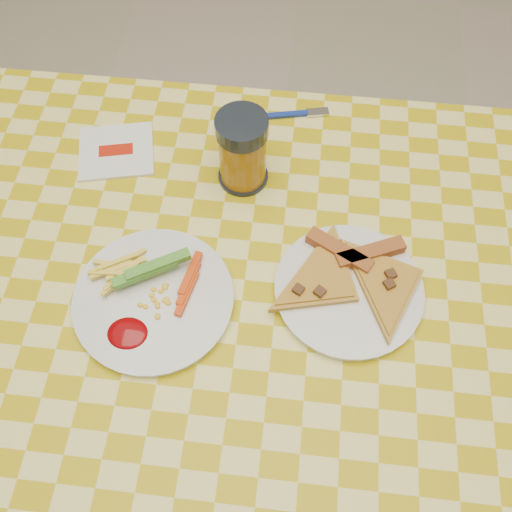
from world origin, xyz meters
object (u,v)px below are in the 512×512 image
object	(u,v)px
table	(243,320)
plate_left	(154,300)
plate_right	(348,291)
drink_glass	(242,151)

from	to	relation	value
table	plate_left	xyz separation A→B (m)	(-0.13, -0.02, 0.08)
plate_right	table	bearing A→B (deg)	-168.75
table	drink_glass	xyz separation A→B (m)	(-0.03, 0.23, 0.14)
plate_left	plate_right	bearing A→B (deg)	9.38
plate_left	drink_glass	world-z (taller)	drink_glass
plate_left	drink_glass	size ratio (longest dim) A/B	1.71
plate_right	drink_glass	distance (m)	0.28
table	plate_right	size ratio (longest dim) A/B	5.83
table	plate_right	xyz separation A→B (m)	(0.16, 0.03, 0.08)
drink_glass	table	bearing A→B (deg)	-83.54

